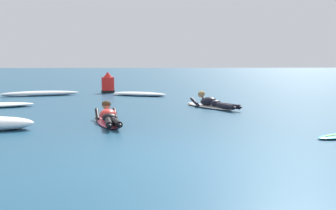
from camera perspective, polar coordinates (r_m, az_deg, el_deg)
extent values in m
plane|color=navy|center=(16.68, -1.48, 0.75)|extent=(120.00, 120.00, 0.00)
ellipsoid|color=#E54C66|center=(10.58, -7.70, -2.11)|extent=(0.92, 2.31, 0.07)
ellipsoid|color=#E54C66|center=(11.64, -8.22, -1.34)|extent=(0.22, 0.23, 0.06)
ellipsoid|color=red|center=(10.61, -7.74, -1.19)|extent=(0.52, 0.73, 0.35)
ellipsoid|color=black|center=(10.23, -7.52, -1.63)|extent=(0.39, 0.34, 0.20)
cylinder|color=black|center=(9.67, -7.65, -2.24)|extent=(0.24, 0.83, 0.14)
ellipsoid|color=black|center=(9.26, -7.55, -2.60)|extent=(0.14, 0.23, 0.08)
cylinder|color=black|center=(9.69, -6.71, -2.22)|extent=(0.34, 0.83, 0.14)
ellipsoid|color=black|center=(9.29, -6.27, -2.56)|extent=(0.14, 0.23, 0.08)
cylinder|color=black|center=(10.97, -9.07, -1.40)|extent=(0.20, 0.59, 0.34)
sphere|color=tan|center=(11.36, -9.20, -1.66)|extent=(0.09, 0.09, 0.09)
cylinder|color=black|center=(10.99, -6.77, -1.36)|extent=(0.20, 0.59, 0.34)
sphere|color=tan|center=(11.36, -6.97, -1.63)|extent=(0.09, 0.09, 0.09)
sphere|color=tan|center=(10.98, -7.95, 0.00)|extent=(0.21, 0.21, 0.21)
ellipsoid|color=#47331E|center=(10.96, -7.95, 0.15)|extent=(0.25, 0.24, 0.16)
ellipsoid|color=white|center=(13.84, 5.32, -0.20)|extent=(1.48, 2.27, 0.07)
ellipsoid|color=white|center=(14.74, 2.92, 0.24)|extent=(0.25, 0.26, 0.06)
ellipsoid|color=black|center=(13.86, 5.21, 0.50)|extent=(0.67, 0.80, 0.35)
ellipsoid|color=black|center=(13.54, 6.17, 0.23)|extent=(0.43, 0.40, 0.20)
cylinder|color=black|center=(13.03, 7.36, -0.14)|extent=(0.47, 0.85, 0.14)
ellipsoid|color=black|center=(12.67, 8.44, -0.32)|extent=(0.19, 0.24, 0.08)
cylinder|color=black|center=(13.12, 7.92, -0.10)|extent=(0.55, 0.82, 0.14)
ellipsoid|color=black|center=(12.80, 9.18, -0.27)|extent=(0.19, 0.24, 0.08)
cylinder|color=black|center=(14.06, 3.59, 0.26)|extent=(0.34, 0.55, 0.33)
sphere|color=tan|center=(14.39, 2.78, 0.00)|extent=(0.09, 0.09, 0.09)
cylinder|color=black|center=(14.29, 5.12, 0.34)|extent=(0.34, 0.55, 0.33)
sphere|color=tan|center=(14.59, 4.33, 0.07)|extent=(0.09, 0.09, 0.09)
sphere|color=tan|center=(14.18, 4.29, 1.37)|extent=(0.21, 0.21, 0.21)
ellipsoid|color=#AD894C|center=(14.16, 4.34, 1.49)|extent=(0.29, 0.28, 0.16)
ellipsoid|color=white|center=(14.95, -19.58, 0.01)|extent=(1.02, 0.91, 0.11)
ellipsoid|color=white|center=(18.91, -16.11, 1.44)|extent=(3.14, 1.48, 0.21)
ellipsoid|color=white|center=(19.07, -13.78, 1.45)|extent=(1.16, 0.57, 0.14)
ellipsoid|color=white|center=(18.80, -18.95, 1.19)|extent=(1.15, 0.40, 0.11)
ellipsoid|color=white|center=(18.18, -3.72, 1.44)|extent=(2.43, 1.58, 0.17)
ellipsoid|color=white|center=(18.02, -1.89, 1.32)|extent=(0.88, 0.39, 0.12)
ellipsoid|color=white|center=(18.45, -5.80, 1.37)|extent=(0.91, 0.51, 0.09)
ellipsoid|color=white|center=(10.10, -19.25, -2.39)|extent=(0.72, 0.52, 0.21)
cylinder|color=red|center=(19.93, -7.73, 2.56)|extent=(0.57, 0.57, 0.70)
cone|color=red|center=(19.91, -7.75, 3.91)|extent=(0.40, 0.40, 0.24)
cylinder|color=black|center=(19.95, -7.72, 1.72)|extent=(0.60, 0.60, 0.12)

